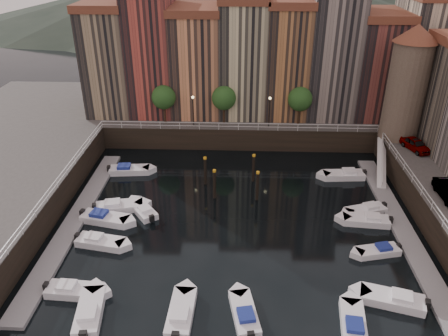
{
  "coord_description": "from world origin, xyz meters",
  "views": [
    {
      "loc": [
        0.24,
        -36.88,
        25.27
      ],
      "look_at": [
        -1.41,
        4.0,
        3.67
      ],
      "focal_mm": 35.0,
      "sensor_mm": 36.0,
      "label": 1
    }
  ],
  "objects_px": {
    "corner_tower": "(408,82)",
    "boat_left_0": "(73,290)",
    "mooring_pilings": "(233,178)",
    "boat_left_1": "(100,242)",
    "car_a": "(415,145)",
    "gangway": "(382,160)",
    "boat_left_2": "(104,218)"
  },
  "relations": [
    {
      "from": "gangway",
      "to": "boat_left_2",
      "type": "relative_size",
      "value": 1.58
    },
    {
      "from": "gangway",
      "to": "mooring_pilings",
      "type": "bearing_deg",
      "value": -165.92
    },
    {
      "from": "car_a",
      "to": "mooring_pilings",
      "type": "bearing_deg",
      "value": 173.18
    },
    {
      "from": "corner_tower",
      "to": "mooring_pilings",
      "type": "height_order",
      "value": "corner_tower"
    },
    {
      "from": "boat_left_1",
      "to": "car_a",
      "type": "bearing_deg",
      "value": 35.21
    },
    {
      "from": "gangway",
      "to": "boat_left_1",
      "type": "height_order",
      "value": "gangway"
    },
    {
      "from": "corner_tower",
      "to": "boat_left_1",
      "type": "distance_m",
      "value": 39.16
    },
    {
      "from": "gangway",
      "to": "car_a",
      "type": "height_order",
      "value": "car_a"
    },
    {
      "from": "gangway",
      "to": "boat_left_1",
      "type": "bearing_deg",
      "value": -153.44
    },
    {
      "from": "mooring_pilings",
      "to": "car_a",
      "type": "relative_size",
      "value": 1.48
    },
    {
      "from": "mooring_pilings",
      "to": "boat_left_2",
      "type": "bearing_deg",
      "value": -152.39
    },
    {
      "from": "mooring_pilings",
      "to": "boat_left_1",
      "type": "xyz_separation_m",
      "value": [
        -12.08,
        -10.43,
        -1.28
      ]
    },
    {
      "from": "corner_tower",
      "to": "mooring_pilings",
      "type": "bearing_deg",
      "value": -156.51
    },
    {
      "from": "car_a",
      "to": "gangway",
      "type": "bearing_deg",
      "value": 168.67
    },
    {
      "from": "corner_tower",
      "to": "car_a",
      "type": "relative_size",
      "value": 3.29
    },
    {
      "from": "mooring_pilings",
      "to": "car_a",
      "type": "bearing_deg",
      "value": 13.13
    },
    {
      "from": "boat_left_2",
      "to": "car_a",
      "type": "distance_m",
      "value": 36.19
    },
    {
      "from": "gangway",
      "to": "boat_left_0",
      "type": "relative_size",
      "value": 1.75
    },
    {
      "from": "boat_left_2",
      "to": "gangway",
      "type": "bearing_deg",
      "value": 32.22
    },
    {
      "from": "mooring_pilings",
      "to": "boat_left_0",
      "type": "relative_size",
      "value": 1.31
    },
    {
      "from": "boat_left_0",
      "to": "boat_left_1",
      "type": "xyz_separation_m",
      "value": [
        0.27,
        6.31,
        0.0
      ]
    },
    {
      "from": "corner_tower",
      "to": "car_a",
      "type": "xyz_separation_m",
      "value": [
        0.88,
        -3.93,
        -6.48
      ]
    },
    {
      "from": "boat_left_0",
      "to": "car_a",
      "type": "relative_size",
      "value": 1.14
    },
    {
      "from": "mooring_pilings",
      "to": "boat_left_1",
      "type": "distance_m",
      "value": 16.01
    },
    {
      "from": "boat_left_1",
      "to": "car_a",
      "type": "xyz_separation_m",
      "value": [
        33.48,
        15.42,
        3.35
      ]
    },
    {
      "from": "corner_tower",
      "to": "boat_left_0",
      "type": "distance_m",
      "value": 42.84
    },
    {
      "from": "corner_tower",
      "to": "boat_left_0",
      "type": "relative_size",
      "value": 2.9
    },
    {
      "from": "boat_left_1",
      "to": "boat_left_2",
      "type": "relative_size",
      "value": 0.93
    },
    {
      "from": "gangway",
      "to": "mooring_pilings",
      "type": "height_order",
      "value": "gangway"
    },
    {
      "from": "mooring_pilings",
      "to": "boat_left_2",
      "type": "height_order",
      "value": "mooring_pilings"
    },
    {
      "from": "gangway",
      "to": "mooring_pilings",
      "type": "distance_m",
      "value": 18.16
    },
    {
      "from": "mooring_pilings",
      "to": "corner_tower",
      "type": "bearing_deg",
      "value": 23.49
    }
  ]
}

